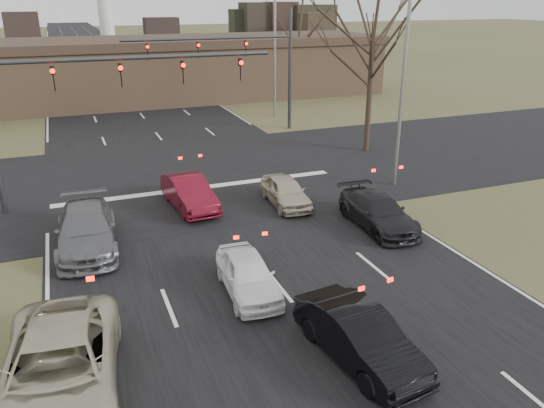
{
  "coord_description": "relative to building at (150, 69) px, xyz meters",
  "views": [
    {
      "loc": [
        -5.62,
        -10.66,
        8.57
      ],
      "look_at": [
        0.57,
        5.0,
        2.0
      ],
      "focal_mm": 35.0,
      "sensor_mm": 36.0,
      "label": 1
    }
  ],
  "objects": [
    {
      "name": "car_silver_ahead",
      "position": [
        1.0,
        -28.5,
        -2.05
      ],
      "size": [
        1.64,
        3.7,
        1.24
      ],
      "primitive_type": "imported",
      "rotation": [
        0.0,
        0.0,
        -0.05
      ],
      "color": "beige",
      "rests_on": "ground"
    },
    {
      "name": "car_charcoal_sedan",
      "position": [
        3.46,
        -32.11,
        -2.03
      ],
      "size": [
        1.94,
        4.47,
        1.28
      ],
      "primitive_type": "imported",
      "rotation": [
        0.0,
        0.0,
        -0.03
      ],
      "color": "black",
      "rests_on": "ground"
    },
    {
      "name": "building",
      "position": [
        0.0,
        0.0,
        0.0
      ],
      "size": [
        42.4,
        10.4,
        5.3
      ],
      "color": "#876549",
      "rests_on": "ground"
    },
    {
      "name": "road_cross",
      "position": [
        -2.0,
        -23.0,
        -2.65
      ],
      "size": [
        200.0,
        14.0,
        0.02
      ],
      "primitive_type": "cube",
      "color": "black",
      "rests_on": "ground"
    },
    {
      "name": "mast_arm_far",
      "position": [
        4.18,
        -15.0,
        2.35
      ],
      "size": [
        11.12,
        0.24,
        8.0
      ],
      "color": "#383A3D",
      "rests_on": "ground"
    },
    {
      "name": "car_black_hatch",
      "position": [
        -1.5,
        -39.12,
        -1.98
      ],
      "size": [
        1.95,
        4.28,
        1.36
      ],
      "primitive_type": "imported",
      "rotation": [
        0.0,
        0.0,
        0.12
      ],
      "color": "black",
      "rests_on": "ground"
    },
    {
      "name": "road_main",
      "position": [
        -2.0,
        22.0,
        -2.66
      ],
      "size": [
        14.0,
        300.0,
        0.02
      ],
      "primitive_type": "cube",
      "color": "black",
      "rests_on": "ground"
    },
    {
      "name": "mast_arm_near",
      "position": [
        -7.23,
        -25.0,
        2.41
      ],
      "size": [
        12.12,
        0.24,
        8.0
      ],
      "color": "#383A3D",
      "rests_on": "ground"
    },
    {
      "name": "car_silver_suv",
      "position": [
        -8.5,
        -37.85,
        -1.89
      ],
      "size": [
        3.21,
        5.87,
        1.56
      ],
      "primitive_type": "imported",
      "rotation": [
        0.0,
        0.0,
        -0.11
      ],
      "color": "#BDB799",
      "rests_on": "ground"
    },
    {
      "name": "streetlight_right_near",
      "position": [
        6.82,
        -28.0,
        2.92
      ],
      "size": [
        2.34,
        0.25,
        10.0
      ],
      "color": "gray",
      "rests_on": "ground"
    },
    {
      "name": "car_red_ahead",
      "position": [
        -3.04,
        -27.3,
        -1.98
      ],
      "size": [
        1.81,
        4.3,
        1.38
      ],
      "primitive_type": "imported",
      "rotation": [
        0.0,
        0.0,
        0.09
      ],
      "color": "maroon",
      "rests_on": "ground"
    },
    {
      "name": "ground",
      "position": [
        -2.0,
        -38.0,
        -2.67
      ],
      "size": [
        360.0,
        360.0,
        0.0
      ],
      "primitive_type": "plane",
      "color": "#464D29",
      "rests_on": "ground"
    },
    {
      "name": "streetlight_right_far",
      "position": [
        7.32,
        -11.0,
        2.92
      ],
      "size": [
        2.34,
        0.25,
        10.0
      ],
      "color": "gray",
      "rests_on": "ground"
    },
    {
      "name": "car_grey_ahead",
      "position": [
        -7.44,
        -29.88,
        -1.93
      ],
      "size": [
        2.37,
        5.2,
        1.48
      ],
      "primitive_type": "imported",
      "rotation": [
        0.0,
        0.0,
        -0.06
      ],
      "color": "slate",
      "rests_on": "ground"
    },
    {
      "name": "tree_right_far",
      "position": [
        13.0,
        -3.0,
        4.29
      ],
      "size": [
        5.4,
        5.4,
        9.0
      ],
      "color": "black",
      "rests_on": "ground"
    },
    {
      "name": "car_white_sedan",
      "position": [
        -3.02,
        -34.99,
        -2.04
      ],
      "size": [
        1.69,
        3.73,
        1.24
      ],
      "primitive_type": "imported",
      "rotation": [
        0.0,
        0.0,
        -0.06
      ],
      "color": "white",
      "rests_on": "ground"
    }
  ]
}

